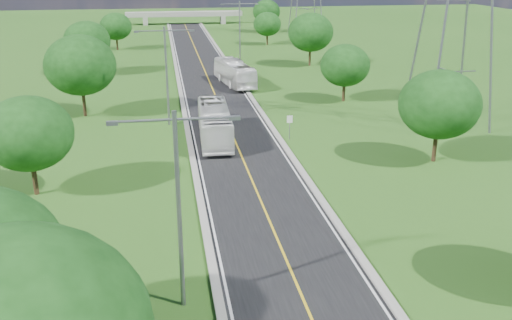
# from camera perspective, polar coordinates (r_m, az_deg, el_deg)

# --- Properties ---
(ground) EXTENTS (260.00, 260.00, 0.00)m
(ground) POSITION_cam_1_polar(r_m,az_deg,el_deg) (74.78, -4.28, 6.89)
(ground) COLOR #295618
(ground) RESTS_ON ground
(road) EXTENTS (8.00, 150.00, 0.06)m
(road) POSITION_cam_1_polar(r_m,az_deg,el_deg) (80.62, -4.69, 7.83)
(road) COLOR black
(road) RESTS_ON ground
(curb_left) EXTENTS (0.50, 150.00, 0.22)m
(curb_left) POSITION_cam_1_polar(r_m,az_deg,el_deg) (80.37, -7.73, 7.74)
(curb_left) COLOR gray
(curb_left) RESTS_ON ground
(curb_right) EXTENTS (0.50, 150.00, 0.22)m
(curb_right) POSITION_cam_1_polar(r_m,az_deg,el_deg) (81.05, -1.67, 8.00)
(curb_right) COLOR gray
(curb_right) RESTS_ON ground
(speed_limit_sign) EXTENTS (0.55, 0.09, 2.40)m
(speed_limit_sign) POSITION_cam_1_polar(r_m,az_deg,el_deg) (54.04, 3.38, 3.69)
(speed_limit_sign) COLOR slate
(speed_limit_sign) RESTS_ON ground
(overpass) EXTENTS (30.00, 3.00, 3.20)m
(overpass) POSITION_cam_1_polar(r_m,az_deg,el_deg) (153.45, -7.19, 14.22)
(overpass) COLOR gray
(overpass) RESTS_ON ground
(streetlight_near_left) EXTENTS (5.90, 0.25, 10.00)m
(streetlight_near_left) POSITION_cam_1_polar(r_m,az_deg,el_deg) (26.80, -7.79, -3.51)
(streetlight_near_left) COLOR slate
(streetlight_near_left) RESTS_ON ground
(streetlight_mid_left) EXTENTS (5.90, 0.25, 10.00)m
(streetlight_mid_left) POSITION_cam_1_polar(r_m,az_deg,el_deg) (58.62, -8.96, 9.10)
(streetlight_mid_left) COLOR slate
(streetlight_mid_left) RESTS_ON ground
(streetlight_far_right) EXTENTS (5.90, 0.25, 10.00)m
(streetlight_far_right) POSITION_cam_1_polar(r_m,az_deg,el_deg) (92.12, -1.64, 13.08)
(streetlight_far_right) COLOR slate
(streetlight_far_right) RESTS_ON ground
(tree_lb) EXTENTS (6.30, 6.30, 7.33)m
(tree_lb) POSITION_cam_1_polar(r_m,az_deg,el_deg) (43.41, -21.80, 2.48)
(tree_lb) COLOR black
(tree_lb) RESTS_ON ground
(tree_lc) EXTENTS (7.56, 7.56, 8.79)m
(tree_lc) POSITION_cam_1_polar(r_m,az_deg,el_deg) (64.18, -17.17, 9.04)
(tree_lc) COLOR black
(tree_lc) RESTS_ON ground
(tree_ld) EXTENTS (6.72, 6.72, 7.82)m
(tree_ld) POSITION_cam_1_polar(r_m,az_deg,el_deg) (88.07, -16.56, 11.35)
(tree_ld) COLOR black
(tree_ld) RESTS_ON ground
(tree_le) EXTENTS (5.88, 5.88, 6.84)m
(tree_le) POSITION_cam_1_polar(r_m,az_deg,el_deg) (111.63, -13.85, 12.85)
(tree_le) COLOR black
(tree_le) RESTS_ON ground
(tree_rb) EXTENTS (6.72, 6.72, 7.82)m
(tree_rb) POSITION_cam_1_polar(r_m,az_deg,el_deg) (49.54, 17.87, 5.31)
(tree_rb) COLOR black
(tree_rb) RESTS_ON ground
(tree_rc) EXTENTS (5.88, 5.88, 6.84)m
(tree_rc) POSITION_cam_1_polar(r_m,az_deg,el_deg) (69.19, 8.90, 9.34)
(tree_rc) COLOR black
(tree_rc) RESTS_ON ground
(tree_rd) EXTENTS (7.14, 7.14, 8.30)m
(tree_rd) POSITION_cam_1_polar(r_m,az_deg,el_deg) (92.39, 5.48, 12.60)
(tree_rd) COLOR black
(tree_rd) RESTS_ON ground
(tree_re) EXTENTS (5.46, 5.46, 6.35)m
(tree_re) POSITION_cam_1_polar(r_m,az_deg,el_deg) (115.27, 1.14, 13.43)
(tree_re) COLOR black
(tree_re) RESTS_ON ground
(tree_rf) EXTENTS (6.30, 6.30, 7.33)m
(tree_rf) POSITION_cam_1_polar(r_m,az_deg,el_deg) (135.42, 1.06, 14.62)
(tree_rf) COLOR black
(tree_rf) RESTS_ON ground
(bus_outbound) EXTENTS (4.55, 11.85, 3.22)m
(bus_outbound) POSITION_cam_1_polar(r_m,az_deg,el_deg) (77.87, -2.16, 8.69)
(bus_outbound) COLOR white
(bus_outbound) RESTS_ON road
(bus_inbound) EXTENTS (3.19, 11.80, 3.26)m
(bus_inbound) POSITION_cam_1_polar(r_m,az_deg,el_deg) (53.90, -4.17, 3.73)
(bus_inbound) COLOR silver
(bus_inbound) RESTS_ON road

